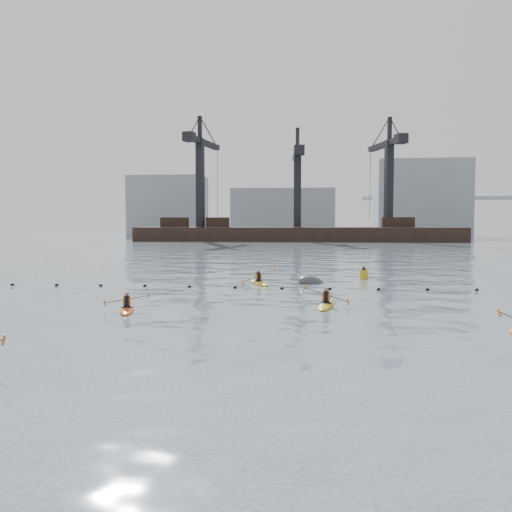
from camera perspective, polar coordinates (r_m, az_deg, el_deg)
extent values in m
plane|color=#3D4F59|center=(12.66, -7.29, -15.85)|extent=(400.00, 400.00, 0.00)
sphere|color=black|center=(39.63, -24.25, -2.79)|extent=(0.24, 0.24, 0.24)
sphere|color=black|center=(38.37, -20.24, -2.89)|extent=(0.24, 0.24, 0.24)
sphere|color=black|center=(37.25, -16.02, -3.00)|extent=(0.24, 0.24, 0.24)
sphere|color=black|center=(36.22, -11.62, -3.12)|extent=(0.24, 0.24, 0.24)
sphere|color=black|center=(35.32, -7.02, -3.24)|extent=(0.24, 0.24, 0.24)
sphere|color=black|center=(34.62, -2.22, -3.35)|extent=(0.24, 0.24, 0.24)
sphere|color=black|center=(34.22, 2.74, -3.44)|extent=(0.24, 0.24, 0.24)
sphere|color=black|center=(34.17, 7.77, -3.48)|extent=(0.24, 0.24, 0.24)
sphere|color=black|center=(34.50, 12.76, -3.46)|extent=(0.24, 0.24, 0.24)
sphere|color=black|center=(35.16, 17.59, -3.41)|extent=(0.24, 0.24, 0.24)
sphere|color=black|center=(36.06, 22.22, -3.34)|extent=(0.24, 0.24, 0.24)
cube|color=black|center=(121.71, 4.35, 1.99)|extent=(72.00, 12.00, 4.50)
cube|color=black|center=(125.45, -8.56, 3.53)|extent=(6.00, 3.00, 2.20)
cube|color=black|center=(123.38, -4.05, 3.57)|extent=(5.00, 3.00, 2.20)
cube|color=black|center=(123.16, 14.66, 3.46)|extent=(7.00, 3.00, 2.20)
cube|color=black|center=(124.44, -5.90, 7.66)|extent=(1.85, 1.85, 20.00)
cube|color=black|center=(127.95, -5.47, 11.78)|extent=(4.31, 17.93, 1.20)
cube|color=black|center=(119.68, -7.06, 12.34)|extent=(2.62, 2.94, 2.00)
cube|color=black|center=(125.95, -5.93, 13.34)|extent=(0.93, 0.93, 5.00)
cube|color=black|center=(121.89, 4.37, 7.04)|extent=(1.73, 1.73, 17.00)
cube|color=black|center=(124.85, 4.32, 10.60)|extent=(2.50, 15.05, 1.20)
cube|color=black|center=(117.43, 4.56, 11.05)|extent=(2.42, 2.78, 2.00)
cube|color=black|center=(123.05, 4.40, 12.16)|extent=(0.87, 0.87, 5.00)
cube|color=black|center=(123.15, 13.80, 7.38)|extent=(1.96, 1.96, 19.00)
cube|color=black|center=(126.40, 13.40, 11.34)|extent=(5.56, 16.73, 1.20)
cube|color=black|center=(118.68, 15.02, 11.84)|extent=(2.80, 3.08, 2.00)
cube|color=black|center=(124.54, 13.88, 12.90)|extent=(0.98, 0.98, 5.00)
cube|color=gray|center=(167.25, -9.21, 5.17)|extent=(22.00, 14.00, 18.00)
cube|color=gray|center=(161.84, 2.90, 4.56)|extent=(30.00, 14.00, 14.00)
cube|color=gray|center=(164.97, 16.99, 5.78)|extent=(26.00, 14.00, 22.00)
cube|color=gray|center=(189.18, 21.77, 5.68)|extent=(70.00, 2.00, 1.20)
cylinder|color=gray|center=(183.77, 14.22, 5.27)|extent=(1.60, 1.60, 20.00)
cube|color=#D85914|center=(17.69, -25.02, -8.00)|extent=(0.15, 0.15, 0.32)
ellipsoid|color=#F05116|center=(26.59, -13.43, -5.54)|extent=(1.48, 3.25, 0.32)
cylinder|color=black|center=(26.57, -13.44, -5.26)|extent=(0.74, 0.74, 0.06)
cylinder|color=black|center=(26.53, -13.45, -4.66)|extent=(0.30, 0.30, 0.52)
cube|color=#D05D0B|center=(26.53, -13.45, -4.62)|extent=(0.41, 0.31, 0.34)
sphere|color=#8C6651|center=(26.48, -13.46, -3.92)|extent=(0.21, 0.21, 0.21)
cylinder|color=black|center=(26.52, -13.45, -4.45)|extent=(2.10, 0.62, 0.37)
cube|color=#D85914|center=(26.62, -15.64, -4.79)|extent=(0.13, 0.16, 0.34)
cube|color=#D85914|center=(26.46, -11.25, -4.10)|extent=(0.13, 0.16, 0.34)
ellipsoid|color=gold|center=(27.36, 7.39, -5.21)|extent=(1.19, 3.48, 0.34)
cylinder|color=black|center=(27.34, 7.39, -4.92)|extent=(0.73, 0.73, 0.06)
cylinder|color=black|center=(27.30, 7.39, -4.30)|extent=(0.32, 0.32, 0.56)
cube|color=#D05D0B|center=(27.30, 7.39, -4.25)|extent=(0.42, 0.29, 0.36)
sphere|color=#8C6651|center=(27.25, 7.40, -3.52)|extent=(0.22, 0.22, 0.22)
cylinder|color=black|center=(27.28, 7.39, -4.08)|extent=(2.25, 0.38, 0.69)
cube|color=#D85914|center=(27.39, 5.13, -3.39)|extent=(0.17, 0.17, 0.36)
cube|color=#D85914|center=(27.22, 9.67, -4.76)|extent=(0.17, 0.17, 0.36)
cube|color=#D85914|center=(21.70, 24.23, -5.48)|extent=(0.17, 0.13, 0.31)
ellipsoid|color=gold|center=(36.97, 0.26, -2.89)|extent=(2.04, 3.49, 0.35)
cylinder|color=black|center=(36.95, 0.26, -2.67)|extent=(0.86, 0.86, 0.07)
cylinder|color=black|center=(36.92, 0.26, -2.20)|extent=(0.33, 0.33, 0.57)
cube|color=#D05D0B|center=(36.92, 0.26, -2.16)|extent=(0.46, 0.38, 0.37)
sphere|color=#8C6651|center=(36.89, 0.26, -1.60)|extent=(0.23, 0.23, 0.23)
cylinder|color=black|center=(36.91, 0.26, -2.03)|extent=(2.07, 0.93, 0.95)
cube|color=#D85914|center=(36.63, -1.41, -2.74)|extent=(0.24, 0.22, 0.36)
cube|color=#D85914|center=(37.23, 1.89, -1.33)|extent=(0.24, 0.22, 0.36)
ellipsoid|color=#3F4244|center=(37.68, 5.83, -2.85)|extent=(2.44, 2.11, 1.38)
cylinder|color=gold|center=(41.09, 11.26, -2.00)|extent=(0.62, 0.62, 0.80)
cone|color=black|center=(41.03, 11.27, -1.20)|extent=(0.39, 0.39, 0.31)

